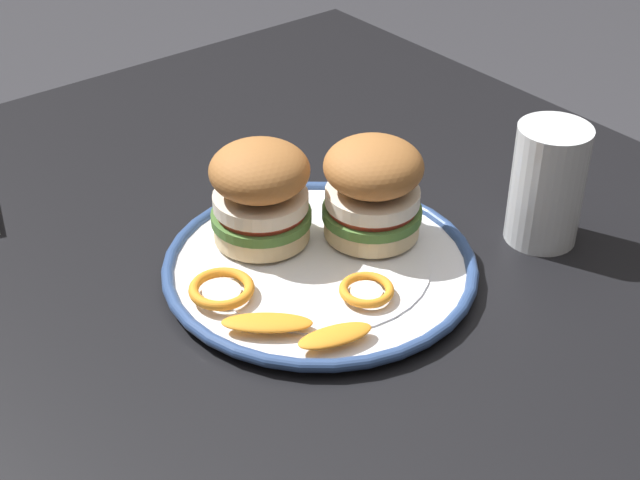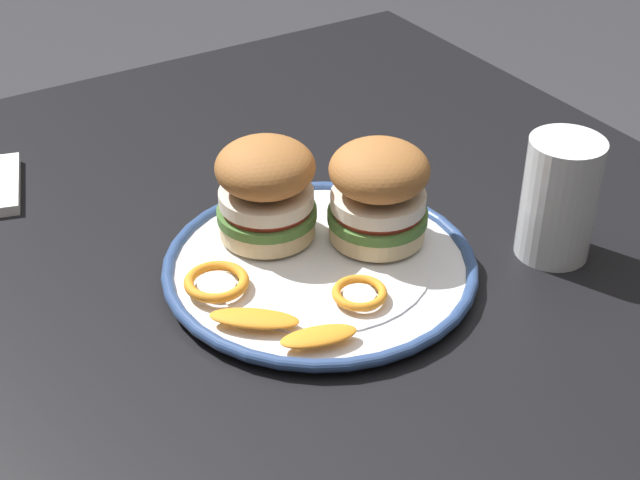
% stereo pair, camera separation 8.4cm
% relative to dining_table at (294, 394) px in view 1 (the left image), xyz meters
% --- Properties ---
extents(dining_table, '(1.16, 1.05, 0.77)m').
position_rel_dining_table_xyz_m(dining_table, '(0.00, 0.00, 0.00)').
color(dining_table, black).
rests_on(dining_table, ground).
extents(dinner_plate, '(0.30, 0.30, 0.02)m').
position_rel_dining_table_xyz_m(dinner_plate, '(-0.03, 0.06, 0.11)').
color(dinner_plate, white).
rests_on(dinner_plate, dining_table).
extents(sandwich_half_left, '(0.13, 0.13, 0.10)m').
position_rel_dining_table_xyz_m(sandwich_half_left, '(-0.10, 0.04, 0.17)').
color(sandwich_half_left, beige).
rests_on(sandwich_half_left, dinner_plate).
extents(sandwich_half_right, '(0.14, 0.14, 0.10)m').
position_rel_dining_table_xyz_m(sandwich_half_right, '(-0.03, 0.12, 0.17)').
color(sandwich_half_right, beige).
rests_on(sandwich_half_right, dinner_plate).
extents(orange_peel_curled, '(0.07, 0.07, 0.01)m').
position_rel_dining_table_xyz_m(orange_peel_curled, '(0.04, 0.05, 0.12)').
color(orange_peel_curled, orange).
rests_on(orange_peel_curled, dinner_plate).
extents(orange_peel_strip_long, '(0.07, 0.08, 0.01)m').
position_rel_dining_table_xyz_m(orange_peel_strip_long, '(0.02, -0.04, 0.12)').
color(orange_peel_strip_long, orange).
rests_on(orange_peel_strip_long, dinner_plate).
extents(orange_peel_strip_short, '(0.04, 0.07, 0.01)m').
position_rel_dining_table_xyz_m(orange_peel_strip_short, '(0.07, -0.01, 0.12)').
color(orange_peel_strip_short, orange).
rests_on(orange_peel_strip_short, dinner_plate).
extents(orange_peel_small_curl, '(0.07, 0.07, 0.01)m').
position_rel_dining_table_xyz_m(orange_peel_small_curl, '(-0.04, -0.05, 0.12)').
color(orange_peel_small_curl, orange).
rests_on(orange_peel_small_curl, dinner_plate).
extents(drinking_glass, '(0.07, 0.07, 0.12)m').
position_rel_dining_table_xyz_m(drinking_glass, '(0.06, 0.27, 0.15)').
color(drinking_glass, white).
rests_on(drinking_glass, dining_table).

